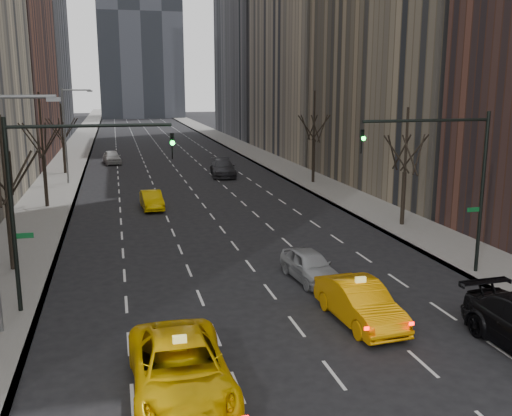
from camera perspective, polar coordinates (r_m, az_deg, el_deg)
sidewalk_left at (r=82.79m, az=-17.77°, el=5.12°), size 4.50×320.00×0.15m
sidewalk_right at (r=84.72m, az=-0.94°, el=5.84°), size 4.50×320.00×0.15m
tree_lw_b at (r=31.06m, az=-23.61°, el=0.69°), size 3.36×3.50×7.82m
tree_lw_c at (r=46.69m, az=-20.48°, el=4.84°), size 3.36×3.50×8.74m
tree_lw_d at (r=64.56m, az=-18.73°, el=6.35°), size 3.36×3.50×7.36m
tree_rw_b at (r=39.23m, az=14.64°, el=3.50°), size 3.36×3.50×7.82m
tree_rw_c at (r=55.56m, az=5.80°, el=6.59°), size 3.36×3.50×8.74m
traffic_mast_left at (r=24.50m, az=-19.55°, el=2.40°), size 6.69×0.39×8.00m
traffic_mast_right at (r=29.01m, az=19.14°, el=3.84°), size 6.69×0.39×8.00m
streetlight_far at (r=57.35m, az=-18.25°, el=7.80°), size 2.83×0.22×9.00m
taxi_suv at (r=18.13m, az=-7.55°, el=-15.73°), size 2.98×6.40×1.77m
taxi_sedan at (r=23.46m, az=10.33°, el=-9.27°), size 2.15×5.26×1.70m
silver_sedan_ahead at (r=28.08m, az=5.40°, el=-5.73°), size 2.15×4.51×1.49m
far_taxi at (r=44.72m, az=-10.39°, el=0.80°), size 1.73×4.35×1.41m
far_suv_grey at (r=60.21m, az=-3.34°, el=4.02°), size 3.00×6.22×1.75m
far_car_white at (r=72.12m, az=-14.21°, el=4.96°), size 2.41×4.93×1.62m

